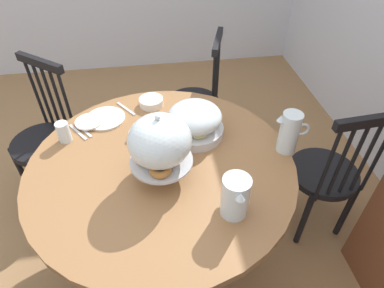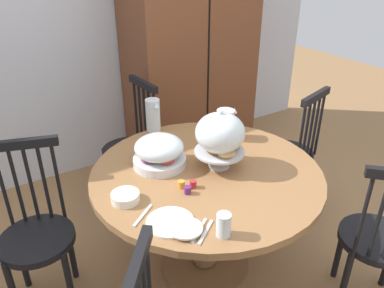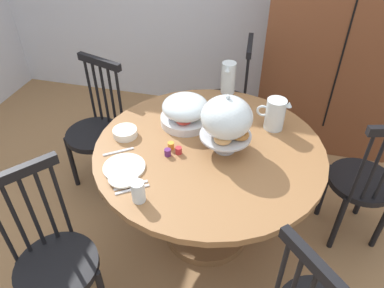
% 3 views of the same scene
% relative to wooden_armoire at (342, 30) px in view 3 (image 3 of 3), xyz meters
% --- Properties ---
extents(ground_plane, '(10.00, 10.00, 0.00)m').
position_rel_wooden_armoire_xyz_m(ground_plane, '(-0.76, -1.50, -0.98)').
color(ground_plane, '#997047').
extents(wooden_armoire, '(1.18, 0.60, 1.96)m').
position_rel_wooden_armoire_xyz_m(wooden_armoire, '(0.00, 0.00, 0.00)').
color(wooden_armoire, brown).
rests_on(wooden_armoire, ground_plane).
extents(dining_table, '(1.28, 1.28, 0.74)m').
position_rel_wooden_armoire_xyz_m(dining_table, '(-0.74, -1.34, -0.44)').
color(dining_table, olive).
rests_on(dining_table, ground_plane).
extents(windsor_chair_near_window, '(0.42, 0.42, 0.97)m').
position_rel_wooden_armoire_xyz_m(windsor_chair_near_window, '(0.18, -1.11, -0.53)').
color(windsor_chair_near_window, black).
rests_on(windsor_chair_near_window, ground_plane).
extents(windsor_chair_by_cabinet, '(0.40, 0.40, 0.97)m').
position_rel_wooden_armoire_xyz_m(windsor_chair_by_cabinet, '(-0.78, -0.40, -0.53)').
color(windsor_chair_by_cabinet, black).
rests_on(windsor_chair_by_cabinet, ground_plane).
extents(windsor_chair_facing_door, '(0.43, 0.42, 0.97)m').
position_rel_wooden_armoire_xyz_m(windsor_chair_facing_door, '(-1.63, -1.02, -0.53)').
color(windsor_chair_facing_door, black).
rests_on(windsor_chair_facing_door, ground_plane).
extents(windsor_chair_far_side, '(0.47, 0.47, 0.97)m').
position_rel_wooden_armoire_xyz_m(windsor_chair_far_side, '(-1.34, -2.06, -0.53)').
color(windsor_chair_far_side, black).
rests_on(windsor_chair_far_side, ground_plane).
extents(pastry_stand_with_dome, '(0.28, 0.28, 0.34)m').
position_rel_wooden_armoire_xyz_m(pastry_stand_with_dome, '(-0.65, -1.34, -0.05)').
color(pastry_stand_with_dome, silver).
rests_on(pastry_stand_with_dome, dining_table).
extents(fruit_platter_covered, '(0.30, 0.30, 0.18)m').
position_rel_wooden_armoire_xyz_m(fruit_platter_covered, '(-0.93, -1.15, -0.16)').
color(fruit_platter_covered, silver).
rests_on(fruit_platter_covered, dining_table).
extents(orange_juice_pitcher, '(0.20, 0.11, 0.19)m').
position_rel_wooden_armoire_xyz_m(orange_juice_pitcher, '(-0.41, -1.06, -0.16)').
color(orange_juice_pitcher, silver).
rests_on(orange_juice_pitcher, dining_table).
extents(milk_pitcher, '(0.10, 0.18, 0.22)m').
position_rel_wooden_armoire_xyz_m(milk_pitcher, '(-0.74, -0.72, -0.15)').
color(milk_pitcher, silver).
rests_on(milk_pitcher, dining_table).
extents(china_plate_large, '(0.22, 0.22, 0.01)m').
position_rel_wooden_armoire_xyz_m(china_plate_large, '(-1.13, -1.62, -0.24)').
color(china_plate_large, white).
rests_on(china_plate_large, dining_table).
extents(china_plate_small, '(0.15, 0.15, 0.01)m').
position_rel_wooden_armoire_xyz_m(china_plate_small, '(-1.10, -1.70, -0.23)').
color(china_plate_small, white).
rests_on(china_plate_small, china_plate_large).
extents(cereal_bowl, '(0.14, 0.14, 0.04)m').
position_rel_wooden_armoire_xyz_m(cereal_bowl, '(-1.23, -1.36, -0.22)').
color(cereal_bowl, white).
rests_on(cereal_bowl, dining_table).
extents(drinking_glass, '(0.06, 0.06, 0.11)m').
position_rel_wooden_armoire_xyz_m(drinking_glass, '(-0.97, -1.81, -0.19)').
color(drinking_glass, silver).
rests_on(drinking_glass, dining_table).
extents(jam_jar_strawberry, '(0.04, 0.04, 0.04)m').
position_rel_wooden_armoire_xyz_m(jam_jar_strawberry, '(-0.89, -1.44, -0.22)').
color(jam_jar_strawberry, '#B7282D').
rests_on(jam_jar_strawberry, dining_table).
extents(jam_jar_apricot, '(0.04, 0.04, 0.04)m').
position_rel_wooden_armoire_xyz_m(jam_jar_apricot, '(-0.94, -1.41, -0.22)').
color(jam_jar_apricot, orange).
rests_on(jam_jar_apricot, dining_table).
extents(jam_jar_grape, '(0.04, 0.04, 0.04)m').
position_rel_wooden_armoire_xyz_m(jam_jar_grape, '(-0.94, -1.47, -0.22)').
color(jam_jar_grape, '#5B2366').
rests_on(jam_jar_grape, dining_table).
extents(table_knife, '(0.15, 0.11, 0.01)m').
position_rel_wooden_armoire_xyz_m(table_knife, '(-1.05, -1.73, -0.24)').
color(table_knife, silver).
rests_on(table_knife, dining_table).
extents(dinner_fork, '(0.15, 0.11, 0.01)m').
position_rel_wooden_armoire_xyz_m(dinner_fork, '(-1.03, -1.76, -0.24)').
color(dinner_fork, silver).
rests_on(dinner_fork, dining_table).
extents(soup_spoon, '(0.15, 0.11, 0.01)m').
position_rel_wooden_armoire_xyz_m(soup_spoon, '(-1.21, -1.51, -0.24)').
color(soup_spoon, silver).
rests_on(soup_spoon, dining_table).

